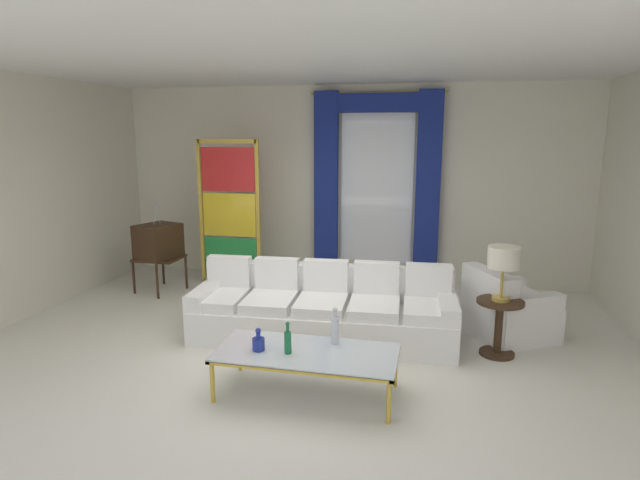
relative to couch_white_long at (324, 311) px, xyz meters
The scene contains 16 objects.
ground_plane 0.64m from the couch_white_long, 109.12° to the right, with size 16.00×16.00×0.00m, color silver.
wall_rear 2.80m from the couch_white_long, 94.18° to the left, with size 8.00×0.12×3.00m, color silver.
wall_left 4.03m from the couch_white_long, behind, with size 0.12×7.00×3.00m, color silver.
ceiling_slab 2.73m from the couch_white_long, 124.58° to the left, with size 8.00×7.60×0.04m, color white.
curtained_window 2.78m from the couch_white_long, 83.01° to the left, with size 2.00×0.17×2.70m.
couch_white_long is the anchor object (origin of this frame).
coffee_table 1.35m from the couch_white_long, 84.04° to the right, with size 1.59×0.72×0.41m.
bottle_blue_decanter 1.43m from the couch_white_long, 90.32° to the right, with size 0.06×0.06×0.29m.
bottle_crystal_tall 1.45m from the couch_white_long, 101.17° to the right, with size 0.11×0.11×0.21m.
bottle_amber_squat 1.19m from the couch_white_long, 72.57° to the right, with size 0.07×0.07×0.35m.
vintage_tv 2.99m from the couch_white_long, 156.72° to the left, with size 0.66×0.71×1.35m.
armchair_white 2.07m from the couch_white_long, 12.80° to the left, with size 1.11×1.10×0.80m.
stained_glass_divider 2.53m from the couch_white_long, 137.78° to the left, with size 0.95×0.05×2.20m.
peacock_figurine 1.90m from the couch_white_long, 138.66° to the left, with size 0.44×0.60×0.50m.
round_side_table 1.89m from the couch_white_long, ahead, with size 0.48×0.48×0.59m.
table_lamp_brass 2.02m from the couch_white_long, ahead, with size 0.32×0.32×0.57m.
Camera 1 is at (1.38, -4.93, 2.29)m, focal length 29.10 mm.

